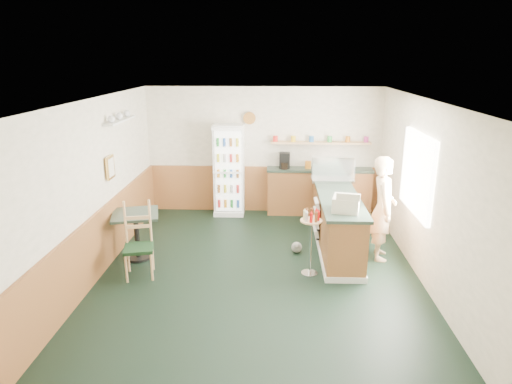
# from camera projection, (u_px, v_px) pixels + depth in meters

# --- Properties ---
(ground) EXTENTS (6.00, 6.00, 0.00)m
(ground) POSITION_uv_depth(u_px,v_px,m) (258.00, 270.00, 7.34)
(ground) COLOR black
(ground) RESTS_ON ground
(room_envelope) EXTENTS (5.04, 6.02, 2.72)m
(room_envelope) POSITION_uv_depth(u_px,v_px,m) (246.00, 167.00, 7.61)
(room_envelope) COLOR #F3E5CF
(room_envelope) RESTS_ON ground
(service_counter) EXTENTS (0.68, 3.01, 1.01)m
(service_counter) POSITION_uv_depth(u_px,v_px,m) (336.00, 221.00, 8.18)
(service_counter) COLOR #9A5C31
(service_counter) RESTS_ON ground
(back_counter) EXTENTS (2.24, 0.42, 1.69)m
(back_counter) POSITION_uv_depth(u_px,v_px,m) (318.00, 190.00, 9.81)
(back_counter) COLOR #9A5C31
(back_counter) RESTS_ON ground
(drinks_fridge) EXTENTS (0.64, 0.54, 1.94)m
(drinks_fridge) POSITION_uv_depth(u_px,v_px,m) (229.00, 170.00, 9.71)
(drinks_fridge) COLOR white
(drinks_fridge) RESTS_ON ground
(display_case) EXTENTS (0.80, 0.42, 0.45)m
(display_case) POSITION_uv_depth(u_px,v_px,m) (333.00, 170.00, 8.64)
(display_case) COLOR silver
(display_case) RESTS_ON service_counter
(cash_register) EXTENTS (0.48, 0.49, 0.23)m
(cash_register) POSITION_uv_depth(u_px,v_px,m) (346.00, 204.00, 7.00)
(cash_register) COLOR beige
(cash_register) RESTS_ON service_counter
(shopkeeper) EXTENTS (0.49, 0.63, 1.76)m
(shopkeeper) POSITION_uv_depth(u_px,v_px,m) (383.00, 208.00, 7.55)
(shopkeeper) COLOR tan
(shopkeeper) RESTS_ON ground
(condiment_stand) EXTENTS (0.34, 0.34, 1.05)m
(condiment_stand) POSITION_uv_depth(u_px,v_px,m) (311.00, 232.00, 7.01)
(condiment_stand) COLOR silver
(condiment_stand) RESTS_ON ground
(newspaper_rack) EXTENTS (0.09, 0.42, 0.67)m
(newspaper_rack) POSITION_uv_depth(u_px,v_px,m) (317.00, 218.00, 8.01)
(newspaper_rack) COLOR black
(newspaper_rack) RESTS_ON ground
(cafe_table) EXTENTS (0.90, 0.90, 0.81)m
(cafe_table) POSITION_uv_depth(u_px,v_px,m) (136.00, 227.00, 7.59)
(cafe_table) COLOR black
(cafe_table) RESTS_ON ground
(cafe_chair) EXTENTS (0.52, 0.52, 1.18)m
(cafe_chair) POSITION_uv_depth(u_px,v_px,m) (140.00, 237.00, 7.05)
(cafe_chair) COLOR black
(cafe_chair) RESTS_ON ground
(dog_doorstop) EXTENTS (0.19, 0.24, 0.23)m
(dog_doorstop) POSITION_uv_depth(u_px,v_px,m) (297.00, 247.00, 7.95)
(dog_doorstop) COLOR gray
(dog_doorstop) RESTS_ON ground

